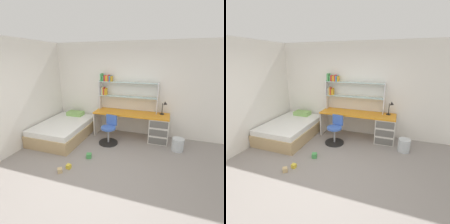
% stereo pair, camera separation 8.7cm
% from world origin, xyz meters
% --- Properties ---
extents(ground_plane, '(5.58, 5.50, 0.02)m').
position_xyz_m(ground_plane, '(0.00, 0.00, -0.01)').
color(ground_plane, gray).
extents(room_shell, '(5.58, 5.50, 2.70)m').
position_xyz_m(room_shell, '(-1.15, 1.15, 1.35)').
color(room_shell, white).
rests_on(room_shell, ground_plane).
extents(desk, '(2.12, 0.62, 0.75)m').
position_xyz_m(desk, '(0.80, 1.92, 0.42)').
color(desk, orange).
rests_on(desk, ground_plane).
extents(bookshelf_hutch, '(1.72, 0.22, 1.07)m').
position_xyz_m(bookshelf_hutch, '(-0.17, 2.11, 1.39)').
color(bookshelf_hutch, silver).
rests_on(bookshelf_hutch, desk).
extents(desk_lamp, '(0.20, 0.16, 0.38)m').
position_xyz_m(desk_lamp, '(1.12, 2.03, 1.00)').
color(desk_lamp, black).
rests_on(desk_lamp, desk).
extents(swivel_chair, '(0.52, 0.52, 0.76)m').
position_xyz_m(swivel_chair, '(-0.26, 1.37, 0.30)').
color(swivel_chair, black).
rests_on(swivel_chair, ground_plane).
extents(bed_platform, '(1.29, 1.86, 0.58)m').
position_xyz_m(bed_platform, '(-1.63, 1.31, 0.23)').
color(bed_platform, tan).
rests_on(bed_platform, ground_plane).
extents(waste_bin, '(0.29, 0.29, 0.32)m').
position_xyz_m(waste_bin, '(1.53, 1.51, 0.16)').
color(waste_bin, silver).
rests_on(waste_bin, ground_plane).
extents(toy_block_green_0, '(0.14, 0.14, 0.11)m').
position_xyz_m(toy_block_green_0, '(-0.45, 0.50, 0.06)').
color(toy_block_green_0, '#479E51').
rests_on(toy_block_green_0, ground_plane).
extents(toy_block_natural_1, '(0.13, 0.13, 0.09)m').
position_xyz_m(toy_block_natural_1, '(-0.78, -0.18, 0.05)').
color(toy_block_natural_1, tan).
rests_on(toy_block_natural_1, ground_plane).
extents(toy_block_yellow_2, '(0.09, 0.09, 0.09)m').
position_xyz_m(toy_block_yellow_2, '(-0.69, 0.00, 0.04)').
color(toy_block_yellow_2, gold).
rests_on(toy_block_yellow_2, ground_plane).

